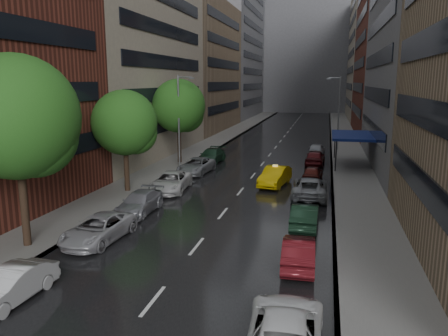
# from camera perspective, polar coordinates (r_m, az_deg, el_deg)

# --- Properties ---
(road) EXTENTS (14.00, 140.00, 0.01)m
(road) POSITION_cam_1_polar(r_m,az_deg,el_deg) (61.82, 7.18, 3.23)
(road) COLOR black
(road) RESTS_ON ground
(sidewalk_left) EXTENTS (4.00, 140.00, 0.15)m
(sidewalk_left) POSITION_cam_1_polar(r_m,az_deg,el_deg) (63.38, -0.95, 3.58)
(sidewalk_left) COLOR gray
(sidewalk_left) RESTS_ON ground
(sidewalk_right) EXTENTS (4.00, 140.00, 0.15)m
(sidewalk_right) POSITION_cam_1_polar(r_m,az_deg,el_deg) (61.53, 15.55, 2.93)
(sidewalk_right) COLOR gray
(sidewalk_right) RESTS_ON ground
(buildings_left) EXTENTS (8.00, 108.00, 38.00)m
(buildings_left) POSITION_cam_1_polar(r_m,az_deg,el_deg) (73.26, -3.99, 17.07)
(buildings_left) COLOR maroon
(buildings_left) RESTS_ON ground
(buildings_right) EXTENTS (8.05, 109.10, 36.00)m
(buildings_right) POSITION_cam_1_polar(r_m,az_deg,el_deg) (68.43, 21.26, 15.97)
(buildings_right) COLOR #937A5B
(buildings_right) RESTS_ON ground
(building_far) EXTENTS (40.00, 14.00, 32.00)m
(building_far) POSITION_cam_1_polar(r_m,az_deg,el_deg) (129.25, 10.73, 14.40)
(building_far) COLOR slate
(building_far) RESTS_ON ground
(tree_near) EXTENTS (6.25, 6.25, 9.96)m
(tree_near) POSITION_cam_1_polar(r_m,az_deg,el_deg) (24.06, -25.54, 6.00)
(tree_near) COLOR #382619
(tree_near) RESTS_ON ground
(tree_mid) EXTENTS (5.00, 5.00, 7.97)m
(tree_mid) POSITION_cam_1_polar(r_m,az_deg,el_deg) (34.26, -12.86, 5.77)
(tree_mid) COLOR #382619
(tree_mid) RESTS_ON ground
(tree_far) EXTENTS (5.54, 5.54, 8.83)m
(tree_far) POSITION_cam_1_polar(r_m,az_deg,el_deg) (45.82, -5.95, 8.06)
(tree_far) COLOR #382619
(tree_far) RESTS_ON ground
(taxi) EXTENTS (2.49, 5.07, 1.60)m
(taxi) POSITION_cam_1_polar(r_m,az_deg,el_deg) (36.58, 6.68, -1.07)
(taxi) COLOR yellow
(taxi) RESTS_ON ground
(parked_cars_left) EXTENTS (2.96, 35.41, 1.51)m
(parked_cars_left) POSITION_cam_1_polar(r_m,az_deg,el_deg) (34.00, -7.46, -2.17)
(parked_cars_left) COLOR #BCBCBC
(parked_cars_left) RESTS_ON ground
(parked_cars_right) EXTENTS (2.63, 43.33, 1.58)m
(parked_cars_right) POSITION_cam_1_polar(r_m,az_deg,el_deg) (32.24, 11.07, -2.99)
(parked_cars_right) COLOR white
(parked_cars_right) RESTS_ON ground
(street_lamp_left) EXTENTS (1.74, 0.22, 9.00)m
(street_lamp_left) POSITION_cam_1_polar(r_m,az_deg,el_deg) (43.41, -5.83, 6.36)
(street_lamp_left) COLOR gray
(street_lamp_left) RESTS_ON sidewalk_left
(street_lamp_right) EXTENTS (1.74, 0.22, 9.00)m
(street_lamp_right) POSITION_cam_1_polar(r_m,az_deg,el_deg) (56.02, 14.68, 7.15)
(street_lamp_right) COLOR gray
(street_lamp_right) RESTS_ON sidewalk_right
(awning) EXTENTS (4.00, 8.00, 3.12)m
(awning) POSITION_cam_1_polar(r_m,az_deg,el_deg) (46.28, 16.39, 4.08)
(awning) COLOR navy
(awning) RESTS_ON sidewalk_right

